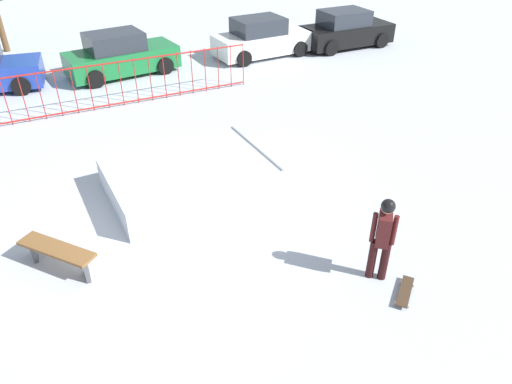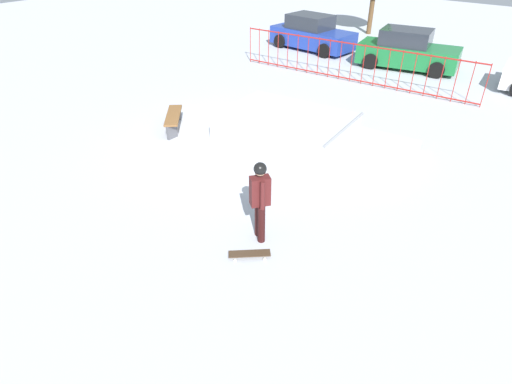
{
  "view_description": "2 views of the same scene",
  "coord_description": "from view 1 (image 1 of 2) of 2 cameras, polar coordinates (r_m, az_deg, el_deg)",
  "views": [
    {
      "loc": [
        -1.22,
        -8.09,
        6.08
      ],
      "look_at": [
        1.9,
        -0.8,
        0.9
      ],
      "focal_mm": 32.8,
      "sensor_mm": 36.0,
      "label": 1
    },
    {
      "loc": [
        7.56,
        -8.47,
        5.47
      ],
      "look_at": [
        3.19,
        -2.98,
        1.0
      ],
      "focal_mm": 30.13,
      "sensor_mm": 36.0,
      "label": 2
    }
  ],
  "objects": [
    {
      "name": "skater",
      "position": [
        8.48,
        15.22,
        -4.97
      ],
      "size": [
        0.4,
        0.44,
        1.73
      ],
      "rotation": [
        0.0,
        0.0,
        4.08
      ],
      "color": "black",
      "rests_on": "ground"
    },
    {
      "name": "park_bench",
      "position": [
        9.55,
        -23.05,
        -6.82
      ],
      "size": [
        1.37,
        1.45,
        0.48
      ],
      "rotation": [
        0.0,
        0.0,
        2.31
      ],
      "color": "brown",
      "rests_on": "ground"
    },
    {
      "name": "parked_car_white",
      "position": [
        20.68,
        0.69,
        18.17
      ],
      "size": [
        4.26,
        2.26,
        1.6
      ],
      "rotation": [
        0.0,
        0.0,
        0.11
      ],
      "color": "white",
      "rests_on": "ground"
    },
    {
      "name": "perimeter_fence",
      "position": [
        16.05,
        -17.86,
        12.27
      ],
      "size": [
        9.73,
        0.62,
        1.5
      ],
      "rotation": [
        0.0,
        0.0,
        0.06
      ],
      "color": "maroon",
      "rests_on": "ground"
    },
    {
      "name": "skateboard",
      "position": [
        8.87,
        17.72,
        -11.47
      ],
      "size": [
        0.73,
        0.69,
        0.09
      ],
      "rotation": [
        0.0,
        0.0,
        3.88
      ],
      "color": "#3F2D1E",
      "rests_on": "ground"
    },
    {
      "name": "parked_car_black",
      "position": [
        22.4,
        10.87,
        18.8
      ],
      "size": [
        4.18,
        2.09,
        1.6
      ],
      "rotation": [
        0.0,
        0.0,
        0.05
      ],
      "color": "black",
      "rests_on": "ground"
    },
    {
      "name": "parked_car_green",
      "position": [
        19.14,
        -16.18,
        15.68
      ],
      "size": [
        4.34,
        2.49,
        1.6
      ],
      "rotation": [
        0.0,
        0.0,
        0.18
      ],
      "color": "#196B33",
      "rests_on": "ground"
    },
    {
      "name": "skate_ramp",
      "position": [
        11.27,
        -5.98,
        2.19
      ],
      "size": [
        5.63,
        3.11,
        0.74
      ],
      "rotation": [
        0.0,
        0.0,
        0.1
      ],
      "color": "silver",
      "rests_on": "ground"
    },
    {
      "name": "ground_plane",
      "position": [
        10.19,
        -11.68,
        -4.27
      ],
      "size": [
        60.0,
        60.0,
        0.0
      ],
      "primitive_type": "plane",
      "color": "#B2B7C1"
    }
  ]
}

